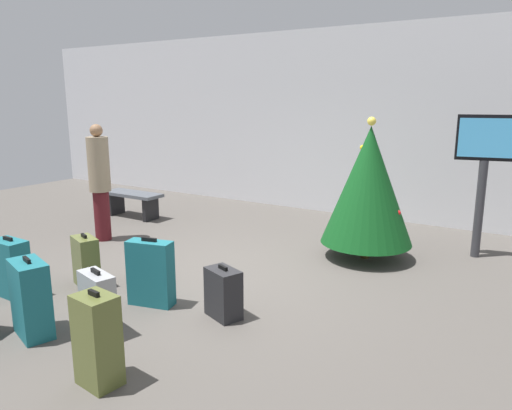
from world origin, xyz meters
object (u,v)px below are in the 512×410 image
Objects in this scene: traveller_0 at (100,180)px; suitcase_2 at (97,340)px; suitcase_7 at (223,293)px; flight_info_kiosk at (484,161)px; waiting_bench at (133,199)px; holiday_tree at (368,186)px; suitcase_0 at (98,303)px; suitcase_5 at (86,262)px; suitcase_4 at (145,262)px; suitcase_1 at (11,268)px; suitcase_8 at (31,299)px; suitcase_6 at (151,273)px.

traveller_0 is 4.22m from suitcase_2.
traveller_0 is at bearing 158.94° from suitcase_7.
flight_info_kiosk is 6.05m from waiting_bench.
holiday_tree reaches higher than waiting_bench.
suitcase_7 is at bearing 48.73° from suitcase_0.
suitcase_4 is at bearing 42.15° from suitcase_5.
suitcase_2 reaches higher than suitcase_1.
suitcase_8 is at bearing -116.09° from holiday_tree.
suitcase_7 is at bearing 10.83° from suitcase_6.
flight_info_kiosk is 3.10× the size of suitcase_0.
suitcase_0 is at bearing 35.51° from suitcase_8.
flight_info_kiosk reaches higher than traveller_0.
waiting_bench is 3.77m from suitcase_1.
holiday_tree is at bearing 0.30° from waiting_bench.
flight_info_kiosk reaches higher than suitcase_0.
traveller_0 is 2.63× the size of suitcase_1.
holiday_tree reaches higher than suitcase_2.
traveller_0 is at bearing 113.39° from suitcase_1.
suitcase_0 reaches higher than waiting_bench.
traveller_0 reaches higher than suitcase_1.
suitcase_5 is 0.85× the size of suitcase_6.
suitcase_6 reaches higher than suitcase_1.
suitcase_0 is at bearing -121.68° from flight_info_kiosk.
suitcase_8 is at bearing 169.63° from suitcase_2.
suitcase_7 is at bearing 44.32° from suitcase_8.
waiting_bench is (-5.89, -0.91, -1.03)m from flight_info_kiosk.
traveller_0 is at bearing 138.77° from suitcase_2.
flight_info_kiosk is 4.70m from suitcase_6.
suitcase_2 is 1.20m from suitcase_8.
suitcase_4 is at bearing -135.91° from flight_info_kiosk.
suitcase_0 is 0.82× the size of suitcase_2.
flight_info_kiosk reaches higher than suitcase_1.
waiting_bench is at bearing -171.25° from flight_info_kiosk.
holiday_tree is 4.10m from traveller_0.
suitcase_8 is (-3.23, -4.77, -1.01)m from flight_info_kiosk.
holiday_tree reaches higher than suitcase_1.
suitcase_0 is at bearing -34.34° from suitcase_5.
suitcase_5 is (-0.51, -0.46, 0.04)m from suitcase_4.
traveller_0 is at bearing 149.55° from suitcase_6.
suitcase_0 reaches higher than suitcase_4.
waiting_bench is 5.61m from suitcase_2.
suitcase_4 is at bearing 168.28° from suitcase_7.
holiday_tree is 3.57× the size of suitcase_4.
suitcase_2 reaches higher than suitcase_5.
suitcase_1 reaches higher than suitcase_5.
holiday_tree reaches higher than suitcase_7.
holiday_tree is 3.81m from suitcase_5.
suitcase_8 reaches higher than suitcase_4.
flight_info_kiosk reaches higher than waiting_bench.
suitcase_0 is at bearing -41.51° from traveller_0.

